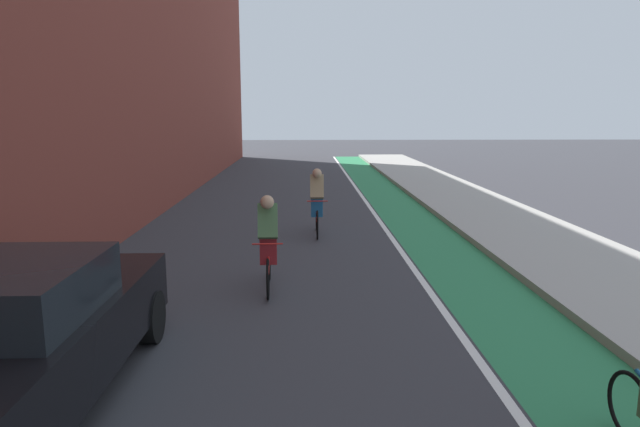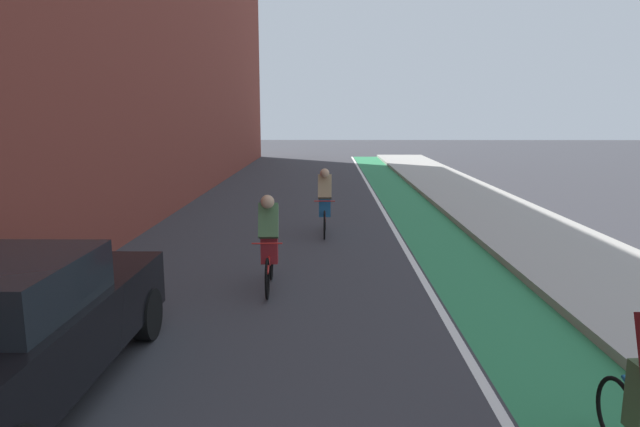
% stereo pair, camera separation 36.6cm
% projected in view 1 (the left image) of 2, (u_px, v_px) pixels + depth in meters
% --- Properties ---
extents(ground_plane, '(97.52, 97.52, 0.00)m').
position_uv_depth(ground_plane, '(302.00, 230.00, 13.83)').
color(ground_plane, '#38383D').
extents(bike_lane_paint, '(1.60, 44.33, 0.00)m').
position_uv_depth(bike_lane_paint, '(407.00, 215.00, 15.88)').
color(bike_lane_paint, '#2D8451').
rests_on(bike_lane_paint, ground).
extents(lane_divider_stripe, '(0.12, 44.33, 0.00)m').
position_uv_depth(lane_divider_stripe, '(376.00, 215.00, 15.86)').
color(lane_divider_stripe, white).
rests_on(lane_divider_stripe, ground).
extents(sidewalk_right, '(3.00, 44.33, 0.14)m').
position_uv_depth(sidewalk_right, '(486.00, 212.00, 15.94)').
color(sidewalk_right, '#A8A59E').
rests_on(sidewalk_right, ground).
extents(parked_sedan_black, '(1.91, 4.28, 1.53)m').
position_uv_depth(parked_sedan_black, '(14.00, 335.00, 5.30)').
color(parked_sedan_black, black).
rests_on(parked_sedan_black, ground).
extents(cyclist_trailing, '(0.48, 1.70, 1.61)m').
position_uv_depth(cyclist_trailing, '(268.00, 239.00, 9.07)').
color(cyclist_trailing, black).
rests_on(cyclist_trailing, ground).
extents(cyclist_far, '(0.48, 1.73, 1.62)m').
position_uv_depth(cyclist_far, '(317.00, 201.00, 13.21)').
color(cyclist_far, black).
rests_on(cyclist_far, ground).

